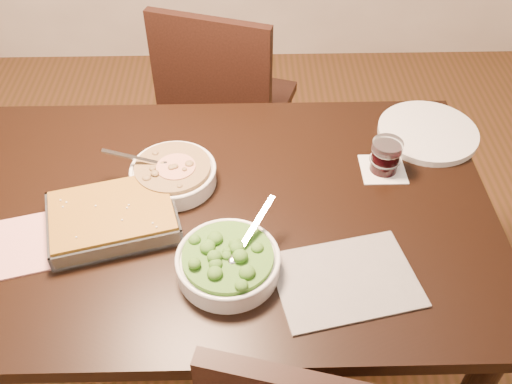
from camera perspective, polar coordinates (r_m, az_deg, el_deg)
The scene contains 10 objects.
ground at distance 2.06m, azimuth -2.71°, elevation -16.20°, with size 4.00×4.00×0.00m, color #4E3316.
table at distance 1.53m, azimuth -3.52°, elevation -4.02°, with size 1.40×0.90×0.75m.
magazine_b at distance 1.32m, azimuth 8.95°, elevation -8.64°, with size 0.31×0.22×0.01m, color #23232A.
coaster at distance 1.59m, azimuth 12.56°, elevation 2.23°, with size 0.12×0.12×0.00m, color white.
stew_bowl at distance 1.51m, azimuth -8.27°, elevation 1.85°, with size 0.25×0.23×0.09m.
broccoli_bowl at distance 1.29m, azimuth -2.81°, elevation -7.03°, with size 0.24×0.25×0.09m.
baking_dish at distance 1.44m, azimuth -14.13°, elevation -2.46°, with size 0.35×0.30×0.05m.
wine_tumbler at distance 1.56m, azimuth 12.84°, elevation 3.58°, with size 0.08×0.08×0.09m.
dinner_plate at distance 1.74m, azimuth 16.80°, elevation 5.74°, with size 0.29×0.29×0.02m, color silver.
chair_far at distance 2.21m, azimuth -3.24°, elevation 8.91°, with size 0.55×0.55×0.92m.
Camera 1 is at (0.07, -1.01, 1.79)m, focal length 40.00 mm.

